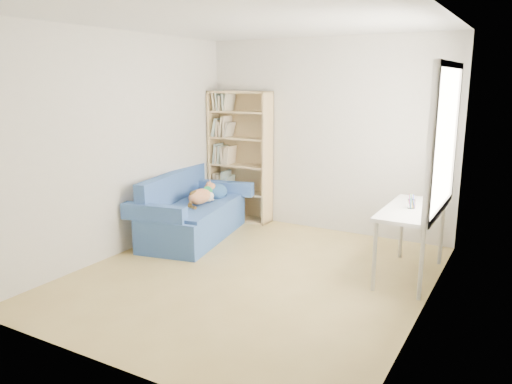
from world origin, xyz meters
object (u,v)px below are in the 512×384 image
Objects in this scene: desk at (412,215)px; sofa at (192,213)px; bookshelf at (240,162)px; pen_cup at (412,203)px.

sofa is at bearing -179.68° from desk.
desk is (2.71, -1.03, -0.20)m from bookshelf.
sofa reaches higher than desk.
sofa is 1.57× the size of desk.
desk is 0.13m from pen_cup.
bookshelf is at bearing 158.86° from pen_cup.
desk is at bearing -10.79° from sofa.
sofa is at bearing -179.92° from pen_cup.
desk is (2.82, 0.02, 0.35)m from sofa.
pen_cup is at bearing -21.14° from bookshelf.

